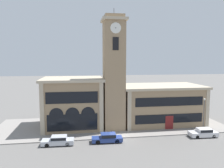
{
  "coord_description": "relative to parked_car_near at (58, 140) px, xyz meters",
  "views": [
    {
      "loc": [
        -6.26,
        -33.93,
        12.78
      ],
      "look_at": [
        -0.63,
        3.14,
        8.67
      ],
      "focal_mm": 35.0,
      "sensor_mm": 36.0,
      "label": 1
    }
  ],
  "objects": [
    {
      "name": "ground_plane",
      "position": [
        9.52,
        1.26,
        -0.73
      ],
      "size": [
        300.0,
        300.0,
        0.0
      ],
      "primitive_type": "plane",
      "color": "#605E5B"
    },
    {
      "name": "sidewalk_kerb",
      "position": [
        9.52,
        8.49,
        -0.65
      ],
      "size": [
        43.73,
        14.47,
        0.15
      ],
      "color": "gray",
      "rests_on": "ground_plane"
    },
    {
      "name": "clock_tower",
      "position": [
        9.52,
        6.24,
        9.66
      ],
      "size": [
        4.39,
        4.39,
        21.85
      ],
      "color": "#937A5B",
      "rests_on": "ground_plane"
    },
    {
      "name": "town_hall_left_wing",
      "position": [
        2.03,
        9.03,
        4.01
      ],
      "size": [
        11.38,
        10.03,
        9.42
      ],
      "color": "#937A5B",
      "rests_on": "ground_plane"
    },
    {
      "name": "town_hall_right_wing",
      "position": [
        19.52,
        9.04,
        3.18
      ],
      "size": [
        16.42,
        10.03,
        7.76
      ],
      "color": "#937A5B",
      "rests_on": "ground_plane"
    },
    {
      "name": "parked_car_near",
      "position": [
        0.0,
        0.0,
        0.0
      ],
      "size": [
        4.82,
        1.91,
        1.4
      ],
      "rotation": [
        0.0,
        0.0,
        3.11
      ],
      "color": "#B2B7C1",
      "rests_on": "ground_plane"
    },
    {
      "name": "parked_car_mid",
      "position": [
        7.51,
        -0.0,
        0.01
      ],
      "size": [
        4.81,
        1.88,
        1.41
      ],
      "rotation": [
        0.0,
        0.0,
        3.11
      ],
      "color": "navy",
      "rests_on": "ground_plane"
    },
    {
      "name": "parked_car_far",
      "position": [
        23.71,
        0.0,
        0.02
      ],
      "size": [
        4.69,
        1.95,
        1.44
      ],
      "rotation": [
        0.0,
        0.0,
        3.11
      ],
      "color": "silver",
      "rests_on": "ground_plane"
    },
    {
      "name": "street_lamp",
      "position": [
        24.74,
        1.81,
        3.35
      ],
      "size": [
        0.36,
        0.36,
        6.03
      ],
      "color": "#4C4C51",
      "rests_on": "sidewalk_kerb"
    },
    {
      "name": "bollard",
      "position": [
        8.4,
        1.73,
        -0.06
      ],
      "size": [
        0.18,
        0.18,
        1.06
      ],
      "color": "black",
      "rests_on": "sidewalk_kerb"
    }
  ]
}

